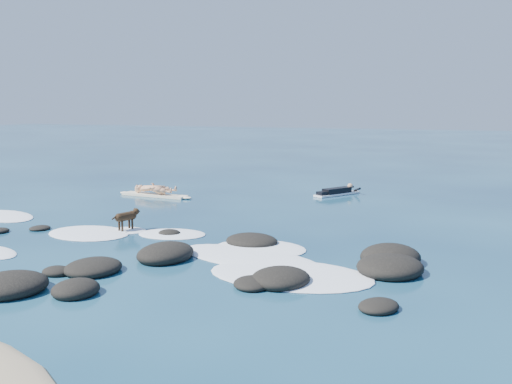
% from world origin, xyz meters
% --- Properties ---
extents(ground, '(160.00, 160.00, 0.00)m').
position_xyz_m(ground, '(0.00, 0.00, 0.00)').
color(ground, '#0A2642').
rests_on(ground, ground).
extents(reef_rocks, '(15.35, 7.09, 0.59)m').
position_xyz_m(reef_rocks, '(0.98, -1.68, 0.11)').
color(reef_rocks, black).
rests_on(reef_rocks, ground).
extents(breaking_foam, '(14.13, 6.72, 0.12)m').
position_xyz_m(breaking_foam, '(0.37, -0.46, 0.01)').
color(breaking_foam, white).
rests_on(breaking_foam, ground).
extents(standing_surfer_rig, '(3.42, 0.75, 1.95)m').
position_xyz_m(standing_surfer_rig, '(-3.68, 6.90, 0.77)').
color(standing_surfer_rig, '#FBEFC9').
rests_on(standing_surfer_rig, ground).
extents(paddling_surfer_rig, '(1.64, 2.24, 0.41)m').
position_xyz_m(paddling_surfer_rig, '(2.98, 10.02, 0.14)').
color(paddling_surfer_rig, white).
rests_on(paddling_surfer_rig, ground).
extents(dog, '(0.44, 1.02, 0.66)m').
position_xyz_m(dog, '(-0.91, 1.08, 0.44)').
color(dog, black).
rests_on(dog, ground).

